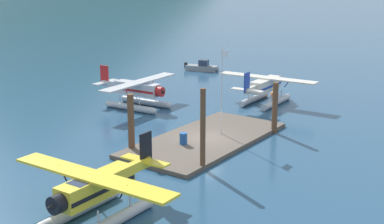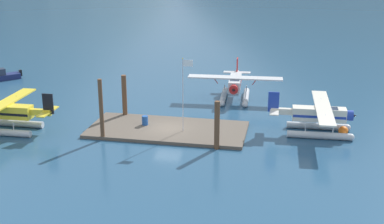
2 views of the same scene
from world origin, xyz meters
name	(u,v)px [view 1 (image 1 of 2)]	position (x,y,z in m)	size (l,w,h in m)	color
ground_plane	(206,141)	(0.00, 0.00, 0.00)	(1200.00, 1200.00, 0.00)	navy
dock_platform	(206,139)	(0.00, 0.00, 0.15)	(14.65, 6.78, 0.30)	brown
piling_near_left	(203,130)	(-5.20, -3.21, 2.80)	(0.36, 0.36, 5.59)	brown
piling_near_right	(275,108)	(5.14, -3.39, 2.12)	(0.46, 0.46, 4.25)	brown
piling_far_left	(131,123)	(-5.18, 3.15, 2.18)	(0.49, 0.49, 4.36)	brown
flagpole	(223,82)	(1.69, -0.44, 4.50)	(0.95, 0.10, 6.84)	silver
fuel_drum	(183,139)	(-2.33, 0.48, 0.74)	(0.62, 0.62, 0.88)	#1E4C99
mooring_buoy	(275,95)	(16.03, 1.97, 0.45)	(0.89, 0.89, 0.89)	orange
seaplane_yellow_port_aft	(96,193)	(-14.66, -2.78, 1.58)	(7.98, 10.42, 3.84)	#B7BABF
seaplane_silver_bow_right	(138,92)	(5.01, 11.34, 1.58)	(10.46, 7.98, 3.84)	#B7BABF
seaplane_cream_stbd_fwd	(266,88)	(13.80, 1.92, 1.58)	(7.98, 10.44, 3.84)	#B7BABF
boat_grey_open_east	(203,67)	(25.51, 17.48, 0.49)	(2.59, 4.77, 1.50)	gray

